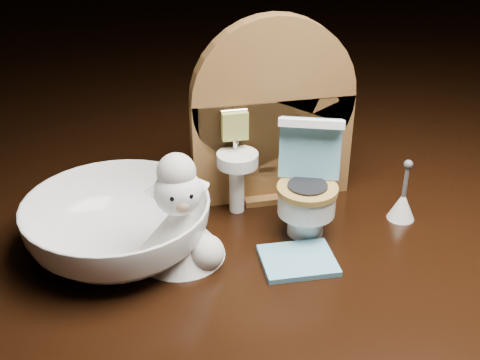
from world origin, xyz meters
name	(u,v)px	position (x,y,z in m)	size (l,w,h in m)	color
backdrop_panel	(272,123)	(0.00, 0.06, 0.07)	(0.13, 0.05, 0.15)	brown
toy_toilet	(308,190)	(0.01, 0.01, 0.03)	(0.05, 0.06, 0.09)	white
bath_mat	(298,260)	(-0.01, -0.03, 0.00)	(0.05, 0.04, 0.00)	#65A9C5
toilet_brush	(402,203)	(0.09, 0.01, 0.01)	(0.02, 0.02, 0.05)	white
plush_lamb	(180,223)	(-0.08, -0.01, 0.03)	(0.06, 0.06, 0.08)	silver
ceramic_bowl	(118,227)	(-0.13, 0.01, 0.02)	(0.13, 0.13, 0.04)	white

